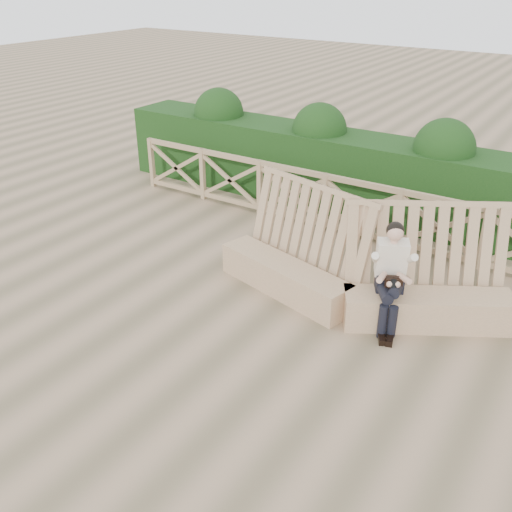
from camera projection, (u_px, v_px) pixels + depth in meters
The scene contains 5 objects.
ground at pixel (252, 328), 7.87m from camera, with size 60.00×60.00×0.00m, color brown.
bench at pixel (355, 280), 8.23m from camera, with size 4.38×1.83×1.62m.
woman at pixel (391, 272), 7.64m from camera, with size 0.64×0.93×1.49m.
guardrail at pixel (360, 210), 10.22m from camera, with size 10.10×0.09×1.10m.
hedge at pixel (386, 180), 11.02m from camera, with size 12.00×1.20×1.50m, color black.
Camera 1 is at (3.63, -5.44, 4.49)m, focal length 40.00 mm.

